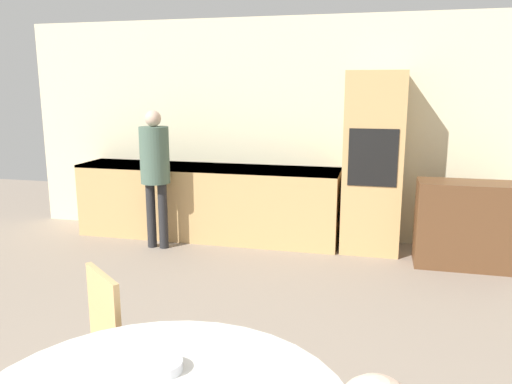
{
  "coord_description": "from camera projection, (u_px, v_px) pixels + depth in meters",
  "views": [
    {
      "loc": [
        0.86,
        -0.32,
        1.8
      ],
      "look_at": [
        0.05,
        2.95,
        1.09
      ],
      "focal_mm": 35.0,
      "sensor_mm": 36.0,
      "label": 1
    }
  ],
  "objects": [
    {
      "name": "kitchen_counter",
      "position": [
        207.0,
        201.0,
        6.01
      ],
      "size": [
        3.15,
        0.6,
        0.88
      ],
      "color": "tan",
      "rests_on": "ground_plane"
    },
    {
      "name": "wall_back",
      "position": [
        304.0,
        130.0,
        5.9
      ],
      "size": [
        7.08,
        0.05,
        2.6
      ],
      "color": "beige",
      "rests_on": "ground_plane"
    },
    {
      "name": "sideboard",
      "position": [
        467.0,
        225.0,
        5.04
      ],
      "size": [
        1.0,
        0.45,
        0.88
      ],
      "color": "brown",
      "rests_on": "ground_plane"
    },
    {
      "name": "chair_far_left",
      "position": [
        88.0,
        353.0,
        2.48
      ],
      "size": [
        0.56,
        0.56,
        0.9
      ],
      "rotation": [
        0.0,
        0.0,
        5.6
      ],
      "color": "tan",
      "rests_on": "ground_plane"
    },
    {
      "name": "oven_unit",
      "position": [
        373.0,
        163.0,
        5.46
      ],
      "size": [
        0.63,
        0.59,
        1.97
      ],
      "color": "tan",
      "rests_on": "ground_plane"
    },
    {
      "name": "bowl_near",
      "position": [
        163.0,
        366.0,
        1.89
      ],
      "size": [
        0.15,
        0.15,
        0.04
      ],
      "color": "silver",
      "rests_on": "dining_table"
    },
    {
      "name": "person_standing",
      "position": [
        155.0,
        164.0,
        5.53
      ],
      "size": [
        0.32,
        0.32,
        1.55
      ],
      "color": "#262628",
      "rests_on": "ground_plane"
    }
  ]
}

